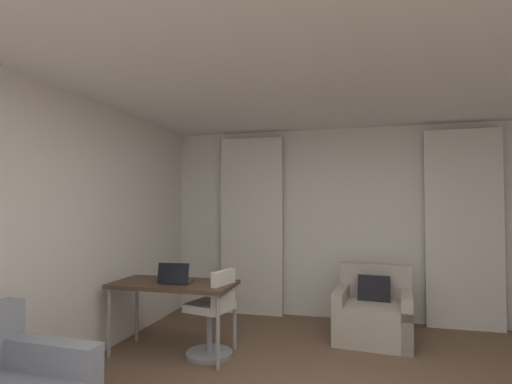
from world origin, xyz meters
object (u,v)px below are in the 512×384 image
(desk, at_px, (174,289))
(laptop, at_px, (176,279))
(armchair, at_px, (374,315))
(desk_chair, at_px, (213,317))

(desk, bearing_deg, laptop, -47.76)
(armchair, relative_size, desk_chair, 1.03)
(armchair, distance_m, laptop, 2.29)
(armchair, relative_size, desk, 0.72)
(desk, bearing_deg, armchair, 25.40)
(armchair, xyz_separation_m, desk, (-2.03, -0.97, 0.39))
(armchair, distance_m, desk_chair, 1.87)
(desk_chair, relative_size, laptop, 2.53)
(armchair, height_order, desk, armchair)
(desk, xyz_separation_m, desk_chair, (0.42, 0.03, -0.28))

